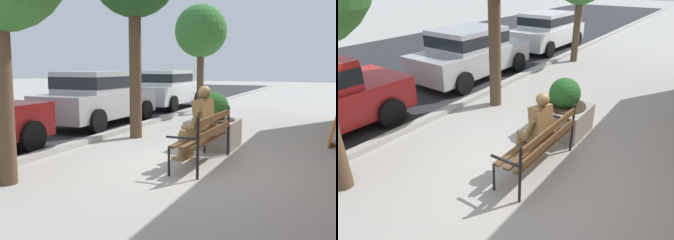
{
  "view_description": "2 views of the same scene",
  "coord_description": "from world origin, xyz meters",
  "views": [
    {
      "loc": [
        -6.09,
        -2.1,
        1.69
      ],
      "look_at": [
        0.15,
        0.59,
        0.75
      ],
      "focal_mm": 41.15,
      "sensor_mm": 36.0,
      "label": 1
    },
    {
      "loc": [
        -3.66,
        -2.1,
        3.04
      ],
      "look_at": [
        0.15,
        0.59,
        0.75
      ],
      "focal_mm": 32.01,
      "sensor_mm": 36.0,
      "label": 2
    }
  ],
  "objects": [
    {
      "name": "concrete_planter",
      "position": [
        1.67,
        0.21,
        0.47
      ],
      "size": [
        1.0,
        1.0,
        1.17
      ],
      "color": "gray",
      "rests_on": "ground"
    },
    {
      "name": "parked_car_silver",
      "position": [
        3.38,
        4.23,
        0.84
      ],
      "size": [
        4.12,
        1.97,
        1.56
      ],
      "color": "#B7B7BC",
      "rests_on": "ground"
    },
    {
      "name": "parked_car_white",
      "position": [
        8.38,
        4.23,
        0.84
      ],
      "size": [
        4.12,
        1.97,
        1.56
      ],
      "color": "silver",
      "rests_on": "ground"
    },
    {
      "name": "bronze_statue_seated",
      "position": [
        0.29,
        0.09,
        0.67
      ],
      "size": [
        0.77,
        0.8,
        1.37
      ],
      "color": "olive",
      "rests_on": "ground"
    },
    {
      "name": "ground_plane",
      "position": [
        0.0,
        0.0,
        0.0
      ],
      "size": [
        80.0,
        80.0,
        0.0
      ],
      "primitive_type": "plane",
      "color": "#ADA8A0"
    },
    {
      "name": "park_bench",
      "position": [
        0.15,
        -0.12,
        0.54
      ],
      "size": [
        1.81,
        0.54,
        0.95
      ],
      "color": "brown",
      "rests_on": "ground"
    },
    {
      "name": "curb_stone",
      "position": [
        0.0,
        2.9,
        0.06
      ],
      "size": [
        60.0,
        0.2,
        0.12
      ],
      "primitive_type": "cube",
      "color": "#B2AFA8",
      "rests_on": "ground"
    }
  ]
}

